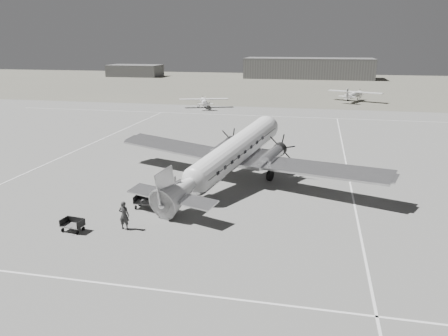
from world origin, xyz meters
TOP-DOWN VIEW (x-y plane):
  - ground at (0.00, 0.00)m, footprint 260.00×260.00m
  - taxi_line_near at (0.00, -14.00)m, footprint 60.00×0.15m
  - taxi_line_right at (12.00, 0.00)m, footprint 0.15×80.00m
  - taxi_line_left at (-18.00, 10.00)m, footprint 0.15×60.00m
  - taxi_line_horizon at (0.00, 40.00)m, footprint 90.00×0.15m
  - grass_infield at (0.00, 95.00)m, footprint 260.00×90.00m
  - hangar_main at (5.00, 120.00)m, footprint 42.00×14.00m
  - shed_secondary at (-55.00, 115.00)m, footprint 18.00×10.00m
  - dc3_airliner at (1.67, 2.84)m, footprint 31.29×26.40m
  - light_plane_left at (-12.10, 47.05)m, footprint 11.13×10.05m
  - light_plane_right at (15.99, 61.89)m, footprint 13.99×12.82m
  - baggage_cart_near at (-3.42, -3.51)m, footprint 1.73×1.26m
  - baggage_cart_far at (-6.53, -8.45)m, footprint 1.61×1.23m
  - ground_crew at (-3.33, -7.41)m, footprint 0.72×0.47m
  - ramp_agent at (-2.76, -1.69)m, footprint 0.74×0.89m
  - passenger at (-2.25, -0.29)m, footprint 0.54×0.82m

SIDE VIEW (x-z plane):
  - ground at x=0.00m, z-range 0.00..0.00m
  - grass_infield at x=0.00m, z-range 0.00..0.01m
  - taxi_line_near at x=0.00m, z-range 0.00..0.01m
  - taxi_line_right at x=12.00m, z-range 0.00..0.01m
  - taxi_line_left at x=-18.00m, z-range 0.00..0.01m
  - taxi_line_horizon at x=0.00m, z-range 0.00..0.01m
  - baggage_cart_far at x=-6.53m, z-range 0.00..0.84m
  - baggage_cart_near at x=-3.42m, z-range 0.00..0.95m
  - ramp_agent at x=-2.76m, z-range 0.00..1.64m
  - passenger at x=-2.25m, z-range 0.00..1.66m
  - light_plane_left at x=-12.10m, z-range 0.00..1.91m
  - ground_crew at x=-3.33m, z-range 0.00..1.96m
  - light_plane_right at x=15.99m, z-range 0.00..2.36m
  - shed_secondary at x=-55.00m, z-range 0.00..4.00m
  - dc3_airliner at x=1.67m, z-range 0.00..5.07m
  - hangar_main at x=5.00m, z-range 0.00..6.60m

